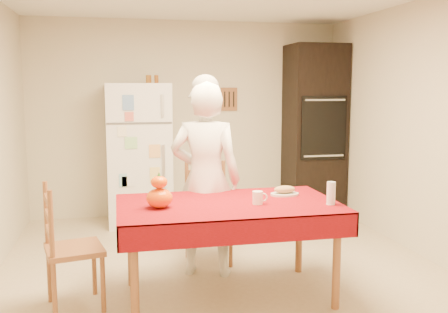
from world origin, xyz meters
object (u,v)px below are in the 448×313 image
object	(u,v)px
refrigerator	(139,154)
coffee_mug	(258,198)
seated_woman	(206,180)
dining_table	(228,211)
pumpkin_lower	(159,198)
bread_plate	(285,194)
oven_cabinet	(314,130)
chair_far	(207,208)
chair_left	(65,243)
wine_glass	(331,193)

from	to	relation	value
refrigerator	coffee_mug	xyz separation A→B (m)	(0.78, -2.49, -0.04)
seated_woman	dining_table	bearing A→B (deg)	117.46
coffee_mug	dining_table	bearing A→B (deg)	155.37
coffee_mug	pumpkin_lower	distance (m)	0.75
refrigerator	bread_plate	world-z (taller)	refrigerator
coffee_mug	bread_plate	bearing A→B (deg)	40.18
oven_cabinet	chair_far	xyz separation A→B (m)	(-1.72, -1.57, -0.59)
refrigerator	bread_plate	xyz separation A→B (m)	(1.09, -2.23, -0.08)
dining_table	coffee_mug	distance (m)	0.26
refrigerator	seated_woman	world-z (taller)	seated_woman
dining_table	chair_left	world-z (taller)	chair_left
wine_glass	bread_plate	bearing A→B (deg)	121.38
chair_far	dining_table	bearing A→B (deg)	-88.61
bread_plate	pumpkin_lower	bearing A→B (deg)	-168.37
chair_left	bread_plate	distance (m)	1.77
dining_table	coffee_mug	xyz separation A→B (m)	(0.21, -0.10, 0.12)
oven_cabinet	chair_left	bearing A→B (deg)	-140.75
seated_woman	refrigerator	bearing A→B (deg)	-56.63
oven_cabinet	wine_glass	distance (m)	2.84
dining_table	pumpkin_lower	world-z (taller)	pumpkin_lower
refrigerator	chair_far	size ratio (longest dim) A/B	1.79
dining_table	chair_far	xyz separation A→B (m)	(-0.01, 0.87, -0.18)
chair_far	pumpkin_lower	world-z (taller)	chair_far
refrigerator	bread_plate	size ratio (longest dim) A/B	7.08
chair_left	coffee_mug	distance (m)	1.48
pumpkin_lower	wine_glass	world-z (taller)	wine_glass
refrigerator	seated_woman	distance (m)	1.93
chair_left	pumpkin_lower	bearing A→B (deg)	-109.75
oven_cabinet	pumpkin_lower	xyz separation A→B (m)	(-2.24, -2.49, -0.27)
dining_table	chair_far	bearing A→B (deg)	90.50
seated_woman	pumpkin_lower	xyz separation A→B (m)	(-0.45, -0.58, -0.02)
bread_plate	chair_far	bearing A→B (deg)	126.63
pumpkin_lower	wine_glass	bearing A→B (deg)	-7.57
wine_glass	refrigerator	bearing A→B (deg)	116.91
dining_table	pumpkin_lower	distance (m)	0.55
seated_woman	wine_glass	size ratio (longest dim) A/B	9.67
refrigerator	wine_glass	distance (m)	2.93
bread_plate	wine_glass	bearing A→B (deg)	-58.62
seated_woman	coffee_mug	xyz separation A→B (m)	(0.29, -0.62, -0.04)
coffee_mug	wine_glass	size ratio (longest dim) A/B	0.57
refrigerator	wine_glass	xyz separation A→B (m)	(1.33, -2.61, -0.00)
refrigerator	coffee_mug	distance (m)	2.61
pumpkin_lower	dining_table	bearing A→B (deg)	5.72
dining_table	wine_glass	size ratio (longest dim) A/B	9.66
seated_woman	bread_plate	xyz separation A→B (m)	(0.60, -0.36, -0.08)
wine_glass	dining_table	bearing A→B (deg)	163.43
coffee_mug	bread_plate	world-z (taller)	coffee_mug
pumpkin_lower	coffee_mug	bearing A→B (deg)	-3.32
chair_left	seated_woman	xyz separation A→B (m)	(1.15, 0.49, 0.34)
pumpkin_lower	bread_plate	distance (m)	1.08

